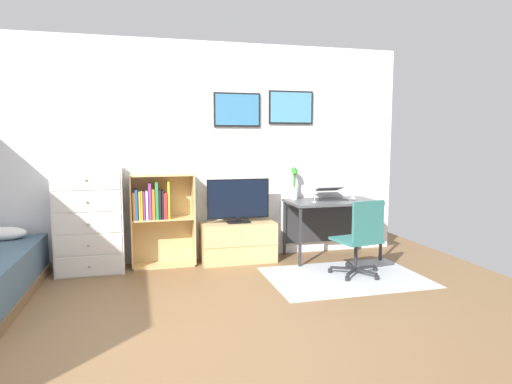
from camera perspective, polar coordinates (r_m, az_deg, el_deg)
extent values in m
plane|color=brown|center=(3.60, -8.08, -18.40)|extent=(7.20, 7.20, 0.00)
cube|color=white|center=(5.68, -11.22, 4.84)|extent=(6.12, 0.06, 2.70)
cube|color=black|center=(5.77, -2.38, 10.24)|extent=(0.59, 0.02, 0.42)
cube|color=teal|center=(5.76, -2.35, 10.25)|extent=(0.55, 0.01, 0.38)
cube|color=black|center=(5.97, 4.39, 10.50)|extent=(0.59, 0.02, 0.42)
cube|color=#4C93B7|center=(5.95, 4.42, 10.51)|extent=(0.55, 0.01, 0.38)
cube|color=#B2B7BC|center=(5.20, 11.09, -10.39)|extent=(1.70, 1.20, 0.01)
ellipsoid|color=white|center=(5.60, -28.94, -4.59)|extent=(0.45, 0.29, 0.14)
cube|color=white|center=(5.50, -20.09, -3.32)|extent=(0.74, 0.42, 1.21)
cube|color=silver|center=(5.39, -20.09, -8.72)|extent=(0.70, 0.01, 0.22)
sphere|color=#A59E8C|center=(5.38, -20.11, -8.76)|extent=(0.03, 0.03, 0.03)
cube|color=silver|center=(5.34, -20.20, -6.24)|extent=(0.70, 0.01, 0.22)
sphere|color=#A59E8C|center=(5.32, -20.21, -6.28)|extent=(0.03, 0.03, 0.03)
cube|color=silver|center=(5.29, -20.30, -3.72)|extent=(0.70, 0.01, 0.22)
sphere|color=#A59E8C|center=(5.28, -20.32, -3.75)|extent=(0.03, 0.03, 0.03)
cube|color=silver|center=(5.26, -20.41, -1.16)|extent=(0.70, 0.01, 0.22)
sphere|color=#A59E8C|center=(5.24, -20.43, -1.18)|extent=(0.03, 0.03, 0.03)
cube|color=silver|center=(5.23, -20.52, 1.44)|extent=(0.70, 0.01, 0.22)
sphere|color=#A59E8C|center=(5.21, -20.53, 1.42)|extent=(0.03, 0.03, 0.03)
cube|color=tan|center=(5.55, -15.33, -3.61)|extent=(0.02, 0.30, 1.10)
cube|color=tan|center=(5.59, -7.83, -3.36)|extent=(0.02, 0.30, 1.10)
cube|color=tan|center=(5.67, -11.44, -8.90)|extent=(0.75, 0.30, 0.02)
cube|color=tan|center=(5.55, -11.57, -3.27)|extent=(0.71, 0.30, 0.02)
cube|color=tan|center=(5.49, -11.70, 2.10)|extent=(0.71, 0.30, 0.02)
cube|color=tan|center=(5.70, -11.65, -3.24)|extent=(0.75, 0.01, 1.10)
cube|color=orange|center=(5.46, -15.06, -1.72)|extent=(0.03, 0.17, 0.32)
cube|color=#1E519E|center=(5.48, -14.75, -1.52)|extent=(0.03, 0.21, 0.35)
cube|color=gold|center=(5.47, -14.37, -1.63)|extent=(0.02, 0.19, 0.33)
cube|color=gold|center=(5.46, -14.12, -1.62)|extent=(0.02, 0.17, 0.34)
cube|color=#8C388C|center=(5.48, -13.85, -1.61)|extent=(0.02, 0.21, 0.33)
cube|color=white|center=(5.49, -13.52, -1.60)|extent=(0.03, 0.22, 0.33)
cube|color=#8C388C|center=(5.47, -13.16, -1.11)|extent=(0.03, 0.21, 0.42)
cube|color=orange|center=(5.47, -12.75, -1.46)|extent=(0.03, 0.19, 0.35)
cube|color=#2D8C4C|center=(5.46, -12.35, -1.05)|extent=(0.03, 0.18, 0.43)
cube|color=black|center=(5.48, -11.99, -1.48)|extent=(0.03, 0.20, 0.35)
cube|color=black|center=(5.49, -11.66, -1.52)|extent=(0.02, 0.21, 0.33)
cube|color=red|center=(5.48, -11.30, -1.69)|extent=(0.04, 0.18, 0.30)
cube|color=gold|center=(5.49, -10.90, -0.95)|extent=(0.02, 0.22, 0.44)
cube|color=tan|center=(5.69, -2.25, -6.26)|extent=(0.91, 0.40, 0.49)
cube|color=tan|center=(5.49, -1.79, -6.73)|extent=(0.91, 0.01, 0.02)
cube|color=black|center=(5.62, -2.22, -3.75)|extent=(0.28, 0.16, 0.02)
cube|color=black|center=(5.61, -2.22, -3.40)|extent=(0.06, 0.04, 0.05)
cube|color=black|center=(5.57, -2.23, -0.85)|extent=(0.77, 0.02, 0.48)
cube|color=black|center=(5.56, -2.21, -0.86)|extent=(0.74, 0.01, 0.45)
cube|color=#4C4C4F|center=(5.86, 9.50, -1.21)|extent=(1.13, 0.65, 0.03)
cube|color=#2D2D30|center=(5.46, 5.54, -5.68)|extent=(0.03, 0.03, 0.71)
cube|color=#2D2D30|center=(5.91, 15.37, -4.93)|extent=(0.03, 0.03, 0.71)
cube|color=#2D2D30|center=(6.00, 3.58, -4.53)|extent=(0.03, 0.03, 0.71)
cube|color=#2D2D30|center=(6.41, 12.73, -3.95)|extent=(0.03, 0.03, 0.71)
cube|color=#2D2D30|center=(6.20, 8.24, -3.89)|extent=(1.07, 0.02, 0.50)
cylinder|color=#232326|center=(5.49, 14.68, -9.33)|extent=(0.05, 0.05, 0.05)
cube|color=#232326|center=(5.40, 13.53, -9.15)|extent=(0.28, 0.08, 0.02)
cylinder|color=#232326|center=(5.58, 11.37, -8.99)|extent=(0.05, 0.05, 0.05)
cube|color=#232326|center=(5.44, 11.84, -8.97)|extent=(0.07, 0.28, 0.02)
cylinder|color=#232326|center=(5.33, 9.26, -9.70)|extent=(0.05, 0.05, 0.05)
cube|color=#232326|center=(5.32, 10.79, -9.33)|extent=(0.26, 0.15, 0.02)
cylinder|color=#232326|center=(5.07, 11.36, -10.61)|extent=(0.05, 0.05, 0.05)
cube|color=#232326|center=(5.19, 11.86, -9.76)|extent=(0.22, 0.22, 0.02)
cylinder|color=#232326|center=(5.18, 14.89, -10.33)|extent=(0.05, 0.05, 0.05)
cube|color=#232326|center=(5.24, 13.59, -9.63)|extent=(0.16, 0.26, 0.02)
cylinder|color=#232326|center=(5.27, 12.37, -7.64)|extent=(0.04, 0.04, 0.30)
cube|color=#2D6B66|center=(5.24, 12.41, -5.89)|extent=(0.51, 0.51, 0.03)
cube|color=#2D6B66|center=(5.03, 13.85, -3.65)|extent=(0.40, 0.10, 0.45)
cube|color=#333338|center=(5.93, 9.57, -0.92)|extent=(0.35, 0.24, 0.01)
cube|color=black|center=(5.92, 9.59, -0.85)|extent=(0.33, 0.22, 0.00)
cube|color=#333338|center=(6.05, 9.00, 0.35)|extent=(0.35, 0.22, 0.07)
cube|color=black|center=(6.04, 9.02, 0.36)|extent=(0.33, 0.20, 0.06)
ellipsoid|color=silver|center=(5.97, 12.08, -0.82)|extent=(0.06, 0.10, 0.03)
cylinder|color=silver|center=(5.91, 4.82, -0.15)|extent=(0.09, 0.09, 0.16)
cylinder|color=#3D8438|center=(5.89, 4.91, 1.06)|extent=(0.01, 0.01, 0.31)
sphere|color=#308B2C|center=(5.88, 4.92, 2.58)|extent=(0.07, 0.07, 0.07)
cylinder|color=#3D8438|center=(5.90, 4.80, 1.13)|extent=(0.01, 0.01, 0.33)
sphere|color=#308B2C|center=(5.88, 4.81, 2.72)|extent=(0.07, 0.07, 0.07)
cylinder|color=#3D8438|center=(5.89, 4.74, 1.16)|extent=(0.01, 0.01, 0.34)
sphere|color=#308B2C|center=(5.87, 4.76, 2.79)|extent=(0.07, 0.07, 0.07)
cylinder|color=#3D8438|center=(5.87, 4.88, 0.98)|extent=(0.01, 0.01, 0.30)
sphere|color=#308B2C|center=(5.86, 4.89, 2.44)|extent=(0.07, 0.07, 0.07)
cylinder|color=silver|center=(5.68, 7.34, -1.24)|extent=(0.06, 0.06, 0.01)
cylinder|color=silver|center=(5.67, 7.35, -0.71)|extent=(0.01, 0.01, 0.10)
cone|color=silver|center=(5.66, 7.36, 0.17)|extent=(0.07, 0.07, 0.07)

